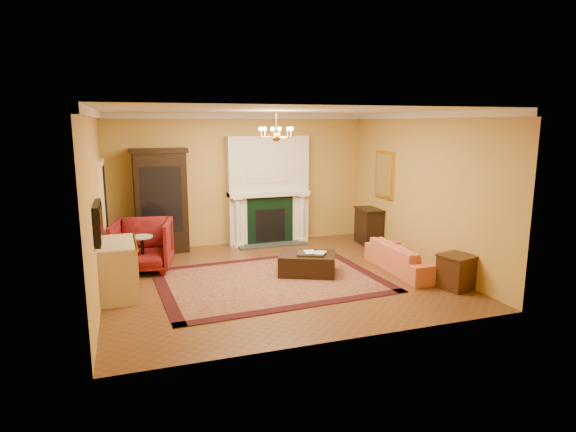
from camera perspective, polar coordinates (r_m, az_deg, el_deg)
name	(u,v)px	position (r m, az deg, el deg)	size (l,w,h in m)	color
floor	(277,278)	(8.91, -1.32, -7.35)	(6.00, 5.50, 0.02)	brown
ceiling	(276,110)	(8.46, -1.42, 12.46)	(6.00, 5.50, 0.02)	silver
wall_back	(241,180)	(11.20, -5.59, 4.31)	(6.00, 0.02, 3.00)	#C09545
wall_front	(343,229)	(6.02, 6.49, -1.49)	(6.00, 0.02, 3.00)	#C09545
wall_left	(95,206)	(8.19, -21.90, 1.11)	(0.02, 5.50, 3.00)	#C09545
wall_right	(422,189)	(9.87, 15.58, 3.06)	(0.02, 5.50, 3.00)	#C09545
fireplace	(268,193)	(11.21, -2.35, 2.79)	(1.90, 0.70, 2.50)	silver
crown_molding	(261,115)	(9.38, -3.19, 11.87)	(6.00, 5.50, 0.12)	silver
doorway	(105,215)	(9.94, -20.91, 0.13)	(0.08, 1.05, 2.10)	white
tv_panel	(98,222)	(7.63, -21.57, -0.70)	(0.09, 0.95, 0.58)	black
gilt_mirror	(384,175)	(11.01, 11.35, 4.82)	(0.06, 0.76, 1.05)	gold
chandelier	(276,134)	(8.46, -1.40, 9.73)	(0.63, 0.55, 0.53)	gold
oriental_rug	(270,280)	(8.73, -2.16, -7.62)	(3.88, 2.91, 0.02)	#48110F
china_cabinet	(161,203)	(10.72, -14.82, 1.45)	(1.08, 0.49, 2.17)	black
wingback_armchair	(142,243)	(9.59, -16.88, -3.08)	(1.05, 0.99, 1.08)	maroon
pedestal_table	(143,252)	(9.45, -16.84, -4.06)	(0.40, 0.40, 0.72)	black
commode	(118,269)	(8.39, -19.48, -5.90)	(0.57, 1.20, 0.89)	#BBB189
coral_sofa	(405,253)	(9.39, 13.70, -4.31)	(1.88, 0.55, 0.74)	#C8693F
end_table	(456,273)	(8.73, 19.30, -6.36)	(0.49, 0.49, 0.56)	#381F0F
console_table	(369,227)	(11.38, 9.52, -1.27)	(0.42, 0.73, 0.81)	black
leather_ottoman	(307,263)	(9.04, 2.29, -5.63)	(1.03, 0.75, 0.38)	black
ottoman_tray	(311,254)	(8.92, 2.74, -4.49)	(0.49, 0.38, 0.03)	black
book_a	(305,246)	(8.86, 1.98, -3.59)	(0.20, 0.02, 0.26)	gray
book_b	(315,246)	(8.88, 3.26, -3.59)	(0.19, 0.02, 0.26)	gray
topiary_left	(242,183)	(10.97, -5.52, 3.89)	(0.15, 0.15, 0.39)	gray
topiary_right	(295,180)	(11.33, 0.81, 4.29)	(0.16, 0.16, 0.44)	gray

